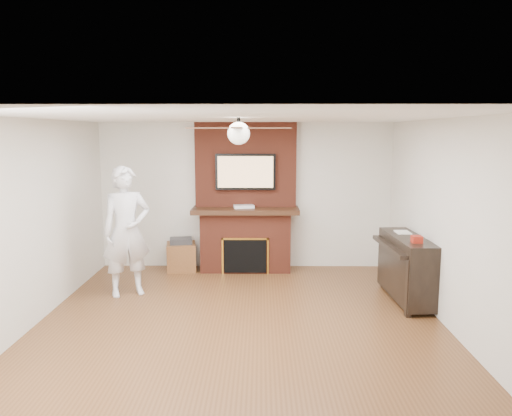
{
  "coord_description": "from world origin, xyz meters",
  "views": [
    {
      "loc": [
        0.26,
        -5.78,
        2.33
      ],
      "look_at": [
        0.19,
        0.9,
        1.32
      ],
      "focal_mm": 35.0,
      "sensor_mm": 36.0,
      "label": 1
    }
  ],
  "objects_px": {
    "fireplace": "(246,212)",
    "side_table": "(181,255)",
    "piano": "(406,266)",
    "person": "(127,231)"
  },
  "relations": [
    {
      "from": "side_table",
      "to": "piano",
      "type": "xyz_separation_m",
      "value": [
        3.38,
        -1.53,
        0.23
      ]
    },
    {
      "from": "person",
      "to": "piano",
      "type": "bearing_deg",
      "value": -29.79
    },
    {
      "from": "person",
      "to": "side_table",
      "type": "xyz_separation_m",
      "value": [
        0.56,
        1.3,
        -0.68
      ]
    },
    {
      "from": "fireplace",
      "to": "piano",
      "type": "relative_size",
      "value": 1.77
    },
    {
      "from": "side_table",
      "to": "piano",
      "type": "relative_size",
      "value": 0.39
    },
    {
      "from": "fireplace",
      "to": "side_table",
      "type": "xyz_separation_m",
      "value": [
        -1.1,
        -0.07,
        -0.74
      ]
    },
    {
      "from": "fireplace",
      "to": "person",
      "type": "height_order",
      "value": "fireplace"
    },
    {
      "from": "fireplace",
      "to": "person",
      "type": "bearing_deg",
      "value": -140.47
    },
    {
      "from": "person",
      "to": "side_table",
      "type": "distance_m",
      "value": 1.57
    },
    {
      "from": "fireplace",
      "to": "side_table",
      "type": "bearing_deg",
      "value": -176.51
    }
  ]
}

